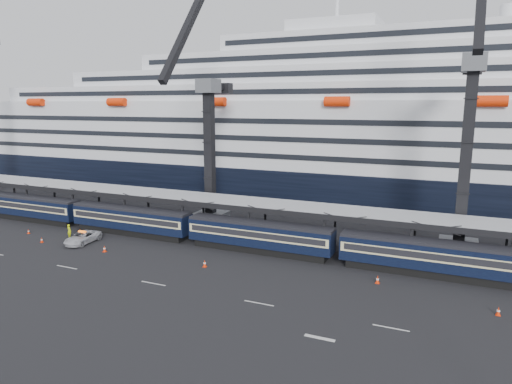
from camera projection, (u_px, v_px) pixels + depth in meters
ground at (293, 291)px, 45.58m from camera, size 260.00×260.00×0.00m
lane_markings at (366, 330)px, 37.66m from camera, size 111.00×4.27×0.02m
train at (284, 238)px, 55.99m from camera, size 133.05×3.00×4.05m
canopy at (330, 211)px, 57.18m from camera, size 130.00×6.25×5.53m
cruise_ship at (369, 137)px, 85.03m from camera, size 214.09×28.84×34.00m
crane_dark_near at (208, 148)px, 67.92m from camera, size 4.50×17.75×35.08m
crane_dark_mid at (467, 148)px, 52.96m from camera, size 4.50×18.24×39.64m
pickup_truck at (83, 238)px, 61.18m from camera, size 3.04×5.73×1.54m
worker at (69, 231)px, 63.68m from camera, size 0.78×0.59×1.92m
traffic_cone_a at (42, 240)px, 61.56m from camera, size 0.36×0.36×0.72m
traffic_cone_b at (29, 231)px, 65.76m from camera, size 0.34×0.34×0.68m
traffic_cone_c at (104, 249)px, 57.61m from camera, size 0.42×0.42×0.84m
traffic_cone_d at (205, 263)px, 52.25m from camera, size 0.43×0.43×0.86m
traffic_cone_e at (378, 279)px, 47.47m from camera, size 0.43×0.43×0.85m
traffic_cone_f at (498, 311)px, 40.26m from camera, size 0.40×0.40×0.80m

